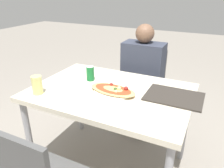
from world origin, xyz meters
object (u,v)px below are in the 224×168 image
Objects in this scene: pizza_main at (113,90)px; drink_glass at (37,85)px; dining_table at (111,99)px; person_seated at (142,73)px; chair_far_seated at (145,86)px; soda_can at (90,73)px.

drink_glass reaches higher than pizza_main.
person_seated is (0.05, 0.65, 0.00)m from dining_table.
soda_can is (-0.29, -0.65, 0.33)m from chair_far_seated.
person_seated is 9.53× the size of soda_can.
pizza_main is at bearing -25.96° from soda_can.
chair_far_seated is 0.22m from person_seated.
pizza_main is (-0.01, -0.79, 0.29)m from chair_far_seated.
drink_glass is (-0.22, -0.40, 0.01)m from soda_can.
pizza_main is (-0.01, -0.68, 0.09)m from person_seated.
chair_far_seated is 0.84m from pizza_main.
person_seated is 0.63m from soda_can.
drink_glass is at bearing -119.29° from soda_can.
pizza_main is at bearing -39.77° from dining_table.
person_seated is at bearing 90.00° from chair_far_seated.
dining_table is 8.78× the size of drink_glass.
dining_table is at bearing 86.51° from chair_far_seated.
chair_far_seated is at bearing 65.96° from soda_can.
drink_glass reaches higher than dining_table.
soda_can is at bearing 154.04° from pizza_main.
dining_table is at bearing -23.54° from soda_can.
dining_table is 3.11× the size of pizza_main.
pizza_main is at bearing 89.15° from person_seated.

